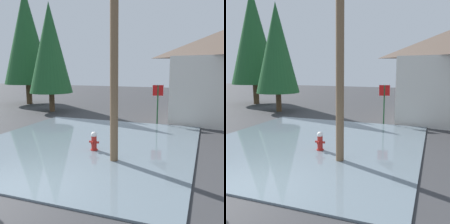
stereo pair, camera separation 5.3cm
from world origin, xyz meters
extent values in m
cube|color=#38383A|center=(0.00, 0.00, -0.05)|extent=(80.00, 80.00, 0.10)
cube|color=slate|center=(-0.08, 4.70, 0.03)|extent=(9.22, 9.98, 0.06)
cylinder|color=#AD231E|center=(0.67, 3.91, 0.05)|extent=(0.29, 0.29, 0.10)
cylinder|color=#AD231E|center=(0.67, 3.91, 0.36)|extent=(0.21, 0.21, 0.53)
sphere|color=white|center=(0.67, 3.91, 0.69)|extent=(0.23, 0.23, 0.23)
cylinder|color=#AD231E|center=(0.52, 3.91, 0.39)|extent=(0.10, 0.09, 0.09)
cylinder|color=#AD231E|center=(0.83, 3.91, 0.39)|extent=(0.10, 0.09, 0.09)
cylinder|color=#AD231E|center=(0.67, 3.75, 0.39)|extent=(0.10, 0.10, 0.10)
cylinder|color=brown|center=(1.81, 3.07, 4.24)|extent=(0.28, 0.28, 8.48)
cylinder|color=#1E4C28|center=(2.11, 9.81, 1.16)|extent=(0.08, 0.08, 2.32)
cube|color=white|center=(2.11, 9.81, 2.01)|extent=(0.63, 0.18, 0.65)
cube|color=red|center=(2.11, 9.81, 2.01)|extent=(0.60, 0.18, 0.61)
cylinder|color=#4C3823|center=(-6.35, 11.80, 0.72)|extent=(0.40, 0.40, 1.45)
cone|color=#1E5128|center=(-6.35, 11.80, 4.75)|extent=(3.22, 3.22, 6.60)
cylinder|color=#4C3823|center=(-10.76, 14.83, 0.93)|extent=(0.52, 0.52, 1.86)
cone|color=#1E5128|center=(-10.76, 14.83, 6.10)|extent=(4.14, 4.14, 8.48)
camera|label=1|loc=(4.79, -5.28, 3.29)|focal=41.96mm
camera|label=2|loc=(4.84, -5.26, 3.29)|focal=41.96mm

